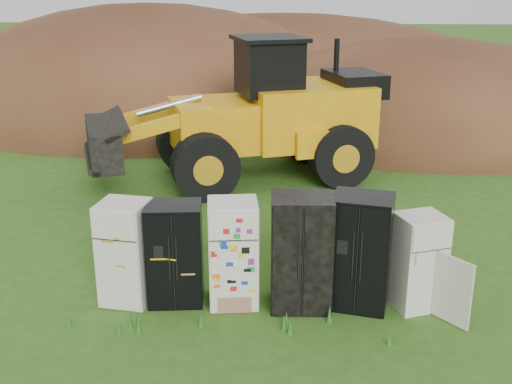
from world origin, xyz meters
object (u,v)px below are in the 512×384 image
wheel_loader (234,111)px  fridge_black_side (175,254)px  fridge_dark_mid (301,252)px  fridge_open_door (418,262)px  fridge_sticker (233,253)px  fridge_leftmost (126,252)px  fridge_black_right (360,252)px

wheel_loader → fridge_black_side: bearing=-113.2°
fridge_black_side → fridge_dark_mid: size_ratio=0.90×
fridge_black_side → fridge_open_door: (3.89, 0.05, -0.06)m
fridge_black_side → wheel_loader: 6.54m
fridge_black_side → fridge_sticker: size_ratio=0.96×
fridge_black_side → fridge_dark_mid: fridge_dark_mid is taller
fridge_sticker → fridge_dark_mid: fridge_dark_mid is taller
fridge_sticker → fridge_black_side: bearing=172.8°
fridge_leftmost → fridge_dark_mid: (2.83, -0.01, 0.08)m
fridge_black_right → fridge_open_door: 0.93m
fridge_black_right → wheel_loader: (-2.58, 6.41, 0.88)m
fridge_dark_mid → wheel_loader: 6.76m
fridge_leftmost → fridge_open_door: fridge_leftmost is taller
fridge_black_right → fridge_leftmost: bearing=-166.0°
fridge_black_side → fridge_open_door: bearing=-5.3°
fridge_leftmost → wheel_loader: (1.18, 6.48, 0.96)m
fridge_black_right → wheel_loader: 6.97m
wheel_loader → fridge_leftmost: bearing=-120.1°
fridge_black_side → wheel_loader: (0.38, 6.46, 0.98)m
fridge_dark_mid → fridge_open_door: bearing=0.1°
fridge_open_door → wheel_loader: 7.38m
fridge_sticker → wheel_loader: (-0.56, 6.46, 0.94)m
fridge_sticker → fridge_dark_mid: bearing=-9.3°
fridge_leftmost → fridge_sticker: 1.74m
fridge_dark_mid → fridge_black_side: bearing=176.4°
fridge_leftmost → fridge_black_right: bearing=9.8°
fridge_black_side → wheel_loader: bearing=80.6°
fridge_black_right → fridge_sticker: bearing=-165.8°
fridge_black_right → wheel_loader: wheel_loader is taller
fridge_leftmost → wheel_loader: size_ratio=0.23×
fridge_black_side → fridge_open_door: size_ratio=1.07×
fridge_sticker → fridge_black_right: (2.02, 0.05, 0.06)m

